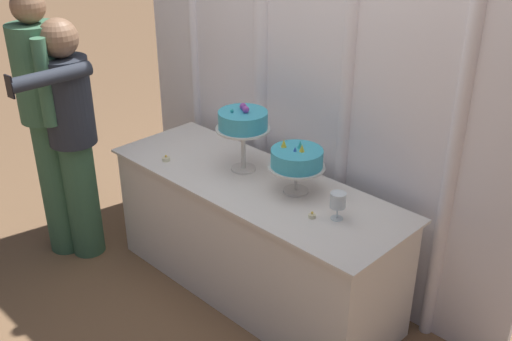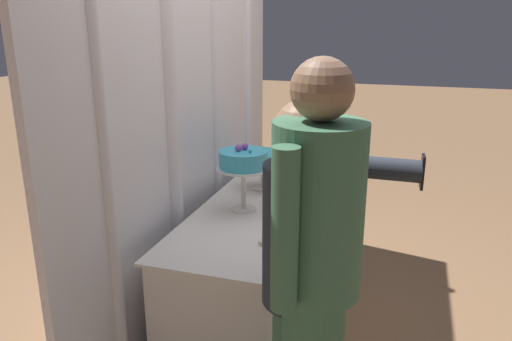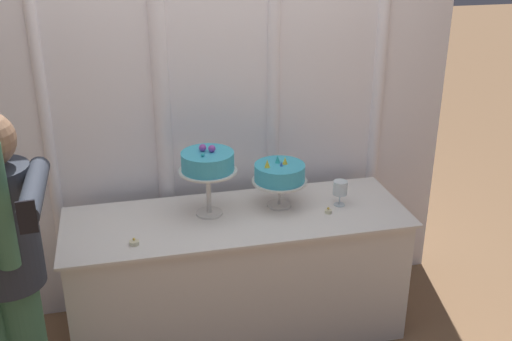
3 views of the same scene
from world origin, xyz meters
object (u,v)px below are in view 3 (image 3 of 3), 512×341
cake_display_nearright (280,174)px  wine_glass (340,188)px  tealight_far_left (134,243)px  guest_man_pink_jacket (9,266)px  cake_display_nearleft (208,164)px  cake_table (238,275)px  tealight_near_left (328,211)px

cake_display_nearright → wine_glass: (0.33, -0.07, -0.09)m
tealight_far_left → guest_man_pink_jacket: 0.63m
cake_display_nearleft → tealight_far_left: (-0.42, -0.25, -0.28)m
cake_table → tealight_near_left: (0.49, -0.08, 0.38)m
cake_table → wine_glass: wine_glass is taller
cake_table → wine_glass: 0.76m
tealight_far_left → cake_table: bearing=18.1°
cake_table → cake_display_nearright: cake_display_nearright is taller
cake_display_nearright → guest_man_pink_jacket: size_ratio=0.20×
wine_glass → cake_table: bearing=-179.7°
tealight_far_left → tealight_near_left: 1.06m
cake_display_nearright → tealight_near_left: 0.33m
tealight_near_left → cake_display_nearleft: bearing=167.7°
tealight_near_left → cake_table: bearing=171.2°
cake_table → tealight_near_left: bearing=-8.8°
cake_display_nearright → guest_man_pink_jacket: (-1.34, -0.57, -0.05)m
cake_display_nearright → cake_table: bearing=-164.3°
wine_glass → tealight_far_left: (-1.15, -0.19, -0.09)m
cake_table → cake_display_nearright: size_ratio=6.08×
cake_table → cake_display_nearright: 0.63m
tealight_far_left → tealight_near_left: size_ratio=1.26×
cake_display_nearright → guest_man_pink_jacket: guest_man_pink_jacket is taller
wine_glass → tealight_near_left: wine_glass is taller
guest_man_pink_jacket → cake_display_nearright: bearing=23.0°
cake_table → cake_display_nearleft: 0.69m
cake_display_nearleft → cake_table: bearing=-23.5°
cake_display_nearright → tealight_far_left: cake_display_nearright is taller
cake_display_nearleft → tealight_far_left: cake_display_nearleft is taller
cake_display_nearright → tealight_far_left: (-0.81, -0.26, -0.18)m
tealight_near_left → guest_man_pink_jacket: size_ratio=0.02×
cake_display_nearleft → tealight_near_left: 0.71m
tealight_far_left → tealight_near_left: tealight_far_left is taller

